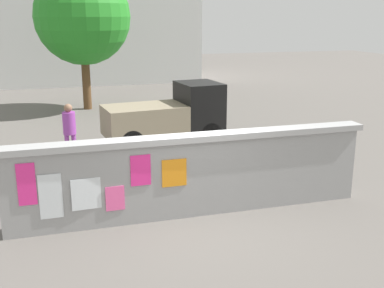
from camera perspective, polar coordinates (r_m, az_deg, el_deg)
ground at (r=17.09m, az=-7.58°, el=2.08°), size 60.00×60.00×0.00m
poster_wall at (r=9.32m, az=0.04°, el=-3.67°), size 7.37×0.42×1.66m
auto_rickshaw_truck at (r=14.59m, az=-2.72°, el=3.52°), size 3.75×1.90×1.85m
motorcycle at (r=12.21m, az=9.08°, el=-1.14°), size 1.90×0.56×0.87m
bicycle_near at (r=10.57m, az=-9.45°, el=-4.36°), size 1.69×0.48×0.95m
person_walking at (r=13.02m, az=-14.58°, el=1.97°), size 0.37×0.37×1.62m
tree_roadside at (r=20.32m, az=-13.08°, el=14.71°), size 3.89×3.89×5.75m
building_background at (r=29.47m, az=-11.92°, el=15.90°), size 12.17×5.50×8.60m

